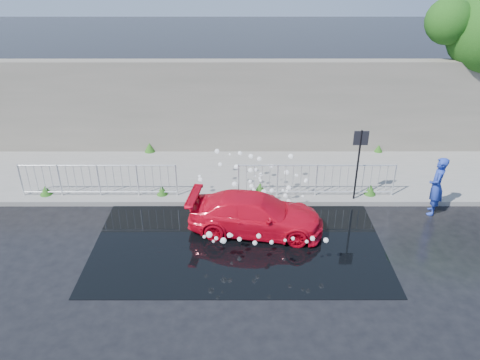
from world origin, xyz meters
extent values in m
plane|color=black|center=(0.00, 0.00, 0.00)|extent=(90.00, 90.00, 0.00)
cube|color=slate|center=(0.00, 5.00, 0.07)|extent=(30.00, 4.00, 0.15)
cube|color=slate|center=(0.00, 3.00, 0.08)|extent=(30.00, 0.25, 0.16)
cube|color=#676256|center=(0.00, 7.20, 1.90)|extent=(30.00, 0.60, 3.50)
cube|color=black|center=(0.50, 1.00, 0.01)|extent=(8.00, 5.00, 0.01)
cylinder|color=black|center=(4.20, 3.10, 1.25)|extent=(0.06, 0.06, 2.50)
cube|color=black|center=(4.20, 3.10, 2.25)|extent=(0.45, 0.04, 0.45)
cylinder|color=#332114|center=(10.00, 8.20, 2.50)|extent=(0.36, 0.36, 5.00)
sphere|color=#123B0E|center=(8.00, 7.40, 5.00)|extent=(1.67, 1.67, 1.67)
cylinder|color=silver|center=(-6.50, 3.35, 0.70)|extent=(0.05, 0.05, 1.10)
cylinder|color=silver|center=(-1.50, 3.35, 0.70)|extent=(0.05, 0.05, 1.10)
cylinder|color=silver|center=(-4.00, 3.35, 1.22)|extent=(5.00, 0.04, 0.04)
cylinder|color=silver|center=(-4.00, 3.35, 0.27)|extent=(5.00, 0.04, 0.04)
cylinder|color=silver|center=(0.50, 3.35, 0.70)|extent=(0.05, 0.05, 1.10)
cylinder|color=silver|center=(5.50, 3.35, 0.70)|extent=(0.05, 0.05, 1.10)
cylinder|color=silver|center=(3.00, 3.35, 1.22)|extent=(5.00, 0.04, 0.04)
cylinder|color=silver|center=(3.00, 3.35, 0.27)|extent=(5.00, 0.04, 0.04)
cone|color=#184E14|center=(-5.80, 3.40, 0.30)|extent=(0.40, 0.40, 0.30)
cone|color=#184E14|center=(-2.00, 3.40, 0.31)|extent=(0.36, 0.36, 0.31)
cone|color=#184E14|center=(1.20, 3.40, 0.36)|extent=(0.44, 0.44, 0.42)
cone|color=#184E14|center=(4.80, 3.40, 0.32)|extent=(0.38, 0.38, 0.35)
cone|color=#184E14|center=(-3.00, 6.90, 0.33)|extent=(0.42, 0.42, 0.37)
cone|color=#184E14|center=(6.00, 6.90, 0.29)|extent=(0.34, 0.34, 0.28)
sphere|color=white|center=(0.37, 3.25, 0.60)|extent=(0.18, 0.18, 0.18)
sphere|color=white|center=(1.98, 2.93, 0.35)|extent=(0.14, 0.14, 0.14)
sphere|color=white|center=(0.49, 2.52, 0.32)|extent=(0.07, 0.07, 0.07)
sphere|color=white|center=(2.51, 2.78, 0.42)|extent=(0.09, 0.09, 0.09)
sphere|color=white|center=(2.26, 4.40, 1.07)|extent=(0.17, 0.17, 0.17)
sphere|color=white|center=(-0.12, 4.17, 0.87)|extent=(0.14, 0.14, 0.14)
sphere|color=white|center=(0.92, 4.50, 1.02)|extent=(0.16, 0.16, 0.16)
sphere|color=white|center=(1.06, 3.83, 0.83)|extent=(0.12, 0.12, 0.12)
sphere|color=white|center=(-0.70, 3.01, 0.55)|extent=(0.11, 0.11, 0.11)
sphere|color=white|center=(0.57, 2.51, 0.30)|extent=(0.12, 0.12, 0.12)
sphere|color=white|center=(2.06, 2.63, 0.34)|extent=(0.14, 0.14, 0.14)
sphere|color=white|center=(1.04, 3.60, 0.72)|extent=(0.07, 0.07, 0.07)
sphere|color=white|center=(2.03, 2.99, 0.49)|extent=(0.08, 0.08, 0.08)
sphere|color=white|center=(-0.73, 3.37, 0.70)|extent=(0.15, 0.15, 0.15)
sphere|color=white|center=(2.68, 3.40, 0.67)|extent=(0.12, 0.12, 0.12)
sphere|color=white|center=(0.20, 4.61, 1.05)|extent=(0.07, 0.07, 0.07)
sphere|color=white|center=(1.18, 3.47, 0.71)|extent=(0.09, 0.09, 0.09)
sphere|color=white|center=(0.87, 3.22, 0.72)|extent=(0.12, 0.12, 0.12)
sphere|color=white|center=(2.07, 3.73, 0.79)|extent=(0.17, 0.17, 0.17)
sphere|color=white|center=(0.98, 2.98, 0.54)|extent=(0.11, 0.11, 0.11)
sphere|color=white|center=(1.20, 4.36, 0.99)|extent=(0.16, 0.16, 0.16)
sphere|color=white|center=(1.48, 4.04, 0.90)|extent=(0.06, 0.06, 0.06)
sphere|color=white|center=(-0.77, 3.61, 0.71)|extent=(0.10, 0.10, 0.10)
sphere|color=white|center=(-0.25, 4.78, 1.08)|extent=(0.17, 0.17, 0.17)
sphere|color=white|center=(0.41, 4.06, 0.83)|extent=(0.14, 0.14, 0.14)
sphere|color=white|center=(2.37, 3.47, 0.81)|extent=(0.11, 0.11, 0.11)
sphere|color=white|center=(2.08, 2.99, 0.61)|extent=(0.16, 0.16, 0.16)
sphere|color=white|center=(0.44, 3.91, 0.92)|extent=(0.15, 0.15, 0.15)
sphere|color=white|center=(1.90, 3.02, 0.51)|extent=(0.09, 0.09, 0.09)
sphere|color=white|center=(1.08, 2.29, 0.14)|extent=(0.10, 0.10, 0.10)
sphere|color=white|center=(1.21, 3.41, 0.65)|extent=(0.10, 0.10, 0.10)
sphere|color=white|center=(0.91, 3.18, 0.56)|extent=(0.15, 0.15, 0.15)
sphere|color=white|center=(0.54, 4.68, 1.06)|extent=(0.14, 0.14, 0.14)
sphere|color=white|center=(1.61, 2.53, 0.22)|extent=(0.10, 0.10, 0.10)
sphere|color=white|center=(1.55, 2.95, 0.53)|extent=(0.15, 0.15, 0.15)
sphere|color=white|center=(1.58, 3.81, 0.97)|extent=(0.14, 0.14, 0.14)
sphere|color=white|center=(1.23, 3.64, 0.75)|extent=(0.14, 0.14, 0.14)
sphere|color=white|center=(1.29, 2.77, 0.58)|extent=(0.18, 0.18, 0.18)
sphere|color=white|center=(0.89, 3.94, 0.76)|extent=(0.16, 0.16, 0.16)
sphere|color=white|center=(2.65, 3.38, 0.63)|extent=(0.10, 0.10, 0.10)
sphere|color=white|center=(-0.39, 0.18, 0.66)|extent=(0.09, 0.09, 0.09)
sphere|color=white|center=(2.23, -0.23, 0.78)|extent=(0.09, 0.09, 0.09)
sphere|color=white|center=(1.03, 0.18, 0.68)|extent=(0.13, 0.13, 0.13)
sphere|color=white|center=(-0.05, -0.33, 0.96)|extent=(0.10, 0.10, 0.10)
sphere|color=white|center=(1.77, 0.50, 0.33)|extent=(0.09, 0.09, 0.09)
sphere|color=white|center=(2.73, -0.12, 0.75)|extent=(0.13, 0.13, 0.13)
sphere|color=white|center=(0.92, -0.06, 0.63)|extent=(0.12, 0.12, 0.12)
sphere|color=white|center=(1.32, -0.41, 0.88)|extent=(0.10, 0.10, 0.10)
sphere|color=white|center=(0.07, -0.27, 0.83)|extent=(0.08, 0.08, 0.08)
sphere|color=white|center=(0.27, 0.11, 0.75)|extent=(0.13, 0.13, 0.13)
sphere|color=white|center=(-0.17, 0.36, 0.39)|extent=(0.08, 0.08, 0.08)
sphere|color=white|center=(-0.24, -0.11, 0.92)|extent=(0.16, 0.16, 0.16)
sphere|color=white|center=(1.32, -0.53, 0.99)|extent=(0.08, 0.08, 0.08)
sphere|color=white|center=(2.37, -0.20, 0.86)|extent=(0.13, 0.13, 0.13)
sphere|color=white|center=(0.32, 0.51, 0.47)|extent=(0.09, 0.09, 0.09)
sphere|color=white|center=(0.53, 0.54, 0.33)|extent=(0.13, 0.13, 0.13)
sphere|color=white|center=(1.90, -0.10, 0.79)|extent=(0.10, 0.10, 0.10)
sphere|color=white|center=(0.11, 0.01, 0.66)|extent=(0.16, 0.16, 0.16)
imported|color=red|center=(1.00, 1.48, 0.56)|extent=(4.04, 2.09, 1.12)
imported|color=#2037A2|center=(6.50, 2.49, 0.93)|extent=(0.67, 0.80, 1.86)
camera|label=1|loc=(0.54, -10.01, 7.54)|focal=35.00mm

